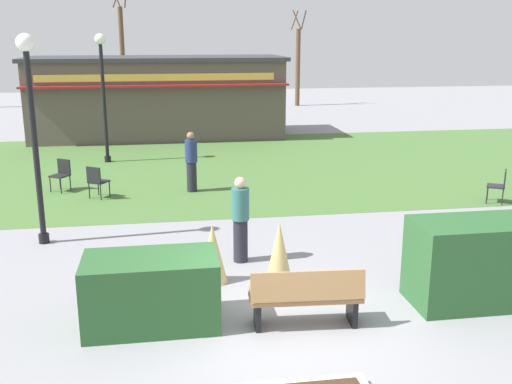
# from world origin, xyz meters

# --- Properties ---
(ground_plane) EXTENTS (80.00, 80.00, 0.00)m
(ground_plane) POSITION_xyz_m (0.00, 0.00, 0.00)
(ground_plane) COLOR gray
(lawn_patch) EXTENTS (36.00, 12.00, 0.01)m
(lawn_patch) POSITION_xyz_m (0.00, 11.74, 0.00)
(lawn_patch) COLOR #446B33
(lawn_patch) RESTS_ON ground_plane
(park_bench) EXTENTS (1.73, 0.63, 0.95)m
(park_bench) POSITION_xyz_m (0.41, 0.18, 0.48)
(park_bench) COLOR #9E7547
(park_bench) RESTS_ON ground_plane
(hedge_left) EXTENTS (2.01, 1.10, 1.09)m
(hedge_left) POSITION_xyz_m (-1.88, 0.61, 0.55)
(hedge_left) COLOR #28562B
(hedge_left) RESTS_ON ground_plane
(hedge_right) EXTENTS (2.01, 1.10, 1.40)m
(hedge_right) POSITION_xyz_m (3.31, 0.59, 0.70)
(hedge_right) COLOR #28562B
(hedge_right) RESTS_ON ground_plane
(ornamental_grass_behind_left) EXTENTS (0.55, 0.55, 1.32)m
(ornamental_grass_behind_left) POSITION_xyz_m (0.23, 1.38, 0.66)
(ornamental_grass_behind_left) COLOR tan
(ornamental_grass_behind_left) RESTS_ON ground_plane
(ornamental_grass_behind_right) EXTENTS (0.51, 0.51, 1.09)m
(ornamental_grass_behind_right) POSITION_xyz_m (-0.82, 2.09, 0.54)
(ornamental_grass_behind_right) COLOR tan
(ornamental_grass_behind_right) RESTS_ON ground_plane
(lamppost_mid) EXTENTS (0.36, 0.36, 4.32)m
(lamppost_mid) POSITION_xyz_m (-4.20, 4.71, 2.71)
(lamppost_mid) COLOR black
(lamppost_mid) RESTS_ON ground_plane
(lamppost_far) EXTENTS (0.36, 0.36, 4.32)m
(lamppost_far) POSITION_xyz_m (-3.54, 12.98, 2.71)
(lamppost_far) COLOR black
(lamppost_far) RESTS_ON ground_plane
(trash_bin) EXTENTS (0.52, 0.52, 0.94)m
(trash_bin) POSITION_xyz_m (2.82, 0.66, 0.47)
(trash_bin) COLOR #2D4233
(trash_bin) RESTS_ON ground_plane
(food_kiosk) EXTENTS (10.69, 4.11, 3.38)m
(food_kiosk) POSITION_xyz_m (-1.75, 18.12, 1.70)
(food_kiosk) COLOR #594C47
(food_kiosk) RESTS_ON ground_plane
(cafe_chair_west) EXTENTS (0.61, 0.61, 0.89)m
(cafe_chair_west) POSITION_xyz_m (-3.42, 8.15, 0.53)
(cafe_chair_west) COLOR black
(cafe_chair_west) RESTS_ON ground_plane
(cafe_chair_east) EXTENTS (0.61, 0.61, 0.89)m
(cafe_chair_east) POSITION_xyz_m (-4.48, 9.17, 0.53)
(cafe_chair_east) COLOR black
(cafe_chair_east) RESTS_ON ground_plane
(cafe_chair_center) EXTENTS (0.61, 0.61, 0.89)m
(cafe_chair_center) POSITION_xyz_m (7.02, 6.05, 0.53)
(cafe_chair_center) COLOR black
(cafe_chair_center) RESTS_ON ground_plane
(person_strolling) EXTENTS (0.34, 0.34, 1.69)m
(person_strolling) POSITION_xyz_m (-0.86, 8.52, 0.86)
(person_strolling) COLOR #23232D
(person_strolling) RESTS_ON ground_plane
(person_standing) EXTENTS (0.34, 0.34, 1.69)m
(person_standing) POSITION_xyz_m (-0.21, 3.01, 0.86)
(person_standing) COLOR #23232D
(person_standing) RESTS_ON ground_plane
(parked_car_west_slot) EXTENTS (4.26, 2.17, 1.20)m
(parked_car_west_slot) POSITION_xyz_m (-4.81, 24.38, 0.64)
(parked_car_west_slot) COLOR black
(parked_car_west_slot) RESTS_ON ground_plane
(parked_car_center_slot) EXTENTS (4.35, 2.35, 1.20)m
(parked_car_center_slot) POSITION_xyz_m (0.01, 24.39, 0.64)
(parked_car_center_slot) COLOR #B7BABF
(parked_car_center_slot) RESTS_ON ground_plane
(tree_left_bg) EXTENTS (0.91, 0.96, 5.67)m
(tree_left_bg) POSITION_xyz_m (6.69, 28.40, 2.47)
(tree_left_bg) COLOR brown
(tree_left_bg) RESTS_ON ground_plane
(tree_right_bg) EXTENTS (0.91, 0.96, 6.86)m
(tree_right_bg) POSITION_xyz_m (-3.74, 28.19, 3.06)
(tree_right_bg) COLOR brown
(tree_right_bg) RESTS_ON ground_plane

